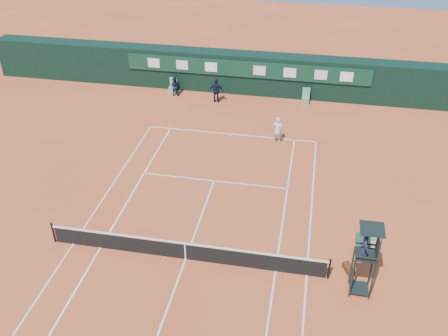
# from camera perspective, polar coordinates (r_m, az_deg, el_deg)

# --- Properties ---
(ground) EXTENTS (90.00, 90.00, 0.00)m
(ground) POSITION_cam_1_polar(r_m,az_deg,el_deg) (23.20, -4.41, -10.32)
(ground) COLOR #C3562E
(ground) RESTS_ON ground
(court_lines) EXTENTS (11.05, 23.85, 0.01)m
(court_lines) POSITION_cam_1_polar(r_m,az_deg,el_deg) (23.20, -4.41, -10.31)
(court_lines) COLOR silver
(court_lines) RESTS_ON ground
(tennis_net) EXTENTS (12.90, 0.10, 1.10)m
(tennis_net) POSITION_cam_1_polar(r_m,az_deg,el_deg) (22.85, -4.46, -9.39)
(tennis_net) COLOR black
(tennis_net) RESTS_ON ground
(back_wall) EXTENTS (40.00, 1.65, 3.00)m
(back_wall) POSITION_cam_1_polar(r_m,az_deg,el_deg) (38.08, 2.69, 10.82)
(back_wall) COLOR black
(back_wall) RESTS_ON ground
(linesman_chair_left) EXTENTS (0.55, 0.50, 1.15)m
(linesman_chair_left) POSITION_cam_1_polar(r_m,az_deg,el_deg) (38.52, -5.86, 9.02)
(linesman_chair_left) COLOR #629770
(linesman_chair_left) RESTS_ON ground
(linesman_chair_right) EXTENTS (0.55, 0.50, 1.15)m
(linesman_chair_right) POSITION_cam_1_polar(r_m,az_deg,el_deg) (37.10, 9.30, 7.78)
(linesman_chair_right) COLOR #58875E
(linesman_chair_right) RESTS_ON ground
(umpire_chair) EXTENTS (0.96, 0.95, 3.42)m
(umpire_chair) POSITION_cam_1_polar(r_m,az_deg,el_deg) (20.85, 16.03, -8.66)
(umpire_chair) COLOR black
(umpire_chair) RESTS_ON ground
(player_bench) EXTENTS (0.55, 1.20, 1.10)m
(player_bench) POSITION_cam_1_polar(r_m,az_deg,el_deg) (24.10, 15.82, -7.89)
(player_bench) COLOR #1A432B
(player_bench) RESTS_ON ground
(tennis_bag) EXTENTS (0.59, 0.79, 0.27)m
(tennis_bag) POSITION_cam_1_polar(r_m,az_deg,el_deg) (23.15, 14.08, -11.12)
(tennis_bag) COLOR black
(tennis_bag) RESTS_ON ground
(cooler) EXTENTS (0.57, 0.57, 0.65)m
(cooler) POSITION_cam_1_polar(r_m,az_deg,el_deg) (24.56, 16.69, -7.99)
(cooler) COLOR silver
(cooler) RESTS_ON ground
(tennis_ball) EXTENTS (0.07, 0.07, 0.07)m
(tennis_ball) POSITION_cam_1_polar(r_m,az_deg,el_deg) (26.84, 1.75, -3.19)
(tennis_ball) COLOR gold
(tennis_ball) RESTS_ON ground
(player) EXTENTS (0.67, 0.47, 1.75)m
(player) POSITION_cam_1_polar(r_m,az_deg,el_deg) (31.50, 6.14, 4.37)
(player) COLOR silver
(player) RESTS_ON ground
(ball_kid_left) EXTENTS (0.73, 0.58, 1.47)m
(ball_kid_left) POSITION_cam_1_polar(r_m,az_deg,el_deg) (37.89, -5.68, 9.30)
(ball_kid_left) COLOR black
(ball_kid_left) RESTS_ON ground
(ball_kid_right) EXTENTS (1.08, 0.50, 1.79)m
(ball_kid_right) POSITION_cam_1_polar(r_m,az_deg,el_deg) (36.54, -0.87, 8.82)
(ball_kid_right) COLOR black
(ball_kid_right) RESTS_ON ground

